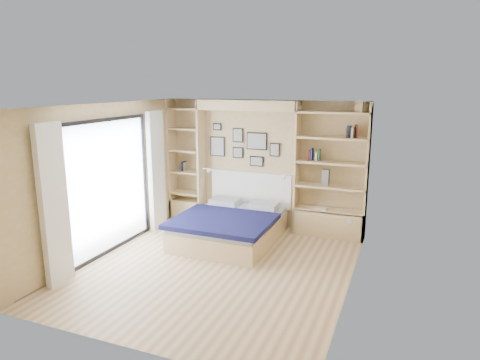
% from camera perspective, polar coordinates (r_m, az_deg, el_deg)
% --- Properties ---
extents(ground, '(4.50, 4.50, 0.00)m').
position_cam_1_polar(ground, '(6.82, -3.05, -11.55)').
color(ground, '#DAB986').
rests_on(ground, ground).
extents(room_shell, '(4.50, 4.50, 4.50)m').
position_cam_1_polar(room_shell, '(7.95, -1.08, 0.21)').
color(room_shell, tan).
rests_on(room_shell, ground).
extents(bed, '(1.70, 2.11, 1.07)m').
position_cam_1_polar(bed, '(7.83, -1.29, -6.12)').
color(bed, '#D8B989').
rests_on(bed, ground).
extents(photo_gallery, '(1.48, 0.02, 0.82)m').
position_cam_1_polar(photo_gallery, '(8.52, 0.33, 4.66)').
color(photo_gallery, black).
rests_on(photo_gallery, ground).
extents(reading_lamps, '(1.92, 0.12, 0.15)m').
position_cam_1_polar(reading_lamps, '(8.35, 0.73, 0.98)').
color(reading_lamps, silver).
rests_on(reading_lamps, ground).
extents(shelf_decor, '(3.60, 0.23, 2.03)m').
position_cam_1_polar(shelf_decor, '(7.92, 10.65, 4.55)').
color(shelf_decor, '#A51E1E').
rests_on(shelf_decor, ground).
extents(deck, '(3.20, 4.00, 0.05)m').
position_cam_1_polar(deck, '(8.85, -24.89, -6.95)').
color(deck, '#695F4E').
rests_on(deck, ground).
extents(deck_chair, '(0.69, 0.97, 0.89)m').
position_cam_1_polar(deck_chair, '(8.95, -25.75, -3.96)').
color(deck_chair, tan).
rests_on(deck_chair, ground).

